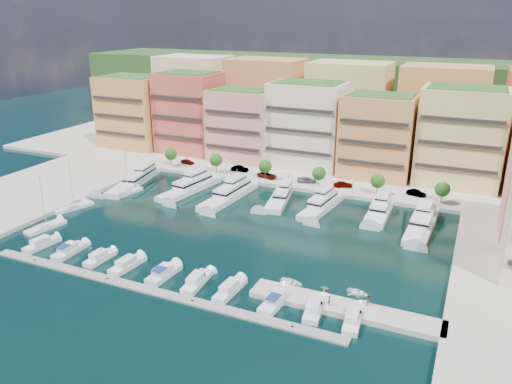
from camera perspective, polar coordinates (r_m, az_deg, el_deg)
ground at (r=112.60m, az=-1.97°, el=-4.36°), size 400.00×400.00×0.00m
north_quay at (r=167.14m, az=7.47°, el=3.60°), size 220.00×64.00×2.00m
west_quay at (r=144.21m, az=-26.20°, el=-0.96°), size 34.00×76.00×2.00m
hillside at (r=212.19m, az=11.34°, el=6.83°), size 240.00×40.00×58.00m
south_pontoon at (r=91.33m, az=-12.20°, el=-10.96°), size 72.00×2.20×0.35m
finger_pier at (r=85.22m, az=10.01°, el=-13.22°), size 32.00×5.00×2.00m
apartment_0 at (r=183.68m, az=-13.84°, el=8.92°), size 22.00×16.50×24.80m
apartment_1 at (r=172.66m, az=-7.60°, el=8.99°), size 20.00×16.50×26.80m
apartment_2 at (r=161.36m, az=-1.52°, el=7.69°), size 20.00×15.50×22.80m
apartment_3 at (r=155.12m, az=5.87°, el=7.67°), size 22.00×16.50×25.80m
apartment_4 at (r=148.10m, az=13.73°, el=6.23°), size 20.00×15.50×23.80m
apartment_5 at (r=147.50m, az=22.36°, el=5.86°), size 22.00×16.50×26.80m
backblock_0 at (r=196.54m, az=-6.99°, el=10.81°), size 26.00×18.00×30.00m
backblock_1 at (r=182.97m, az=1.22°, el=10.30°), size 26.00×18.00×30.00m
backblock_2 at (r=173.58m, az=10.49°, el=9.46°), size 26.00×18.00×30.00m
backblock_3 at (r=169.06m, az=20.47°, el=8.29°), size 26.00×18.00×30.00m
tree_0 at (r=157.55m, az=-9.72°, el=4.28°), size 3.80×3.80×5.65m
tree_1 at (r=149.43m, az=-4.59°, el=3.66°), size 3.80×3.80×5.65m
tree_2 at (r=142.66m, az=1.06°, el=2.93°), size 3.80×3.80×5.65m
tree_3 at (r=137.42m, az=7.21°, el=2.12°), size 3.80×3.80×5.65m
tree_4 at (r=133.90m, az=13.74°, el=1.22°), size 3.80×3.80×5.65m
tree_5 at (r=132.24m, az=20.53°, el=0.28°), size 3.80×3.80×5.65m
lamppost_0 at (r=153.80m, az=-8.93°, el=3.59°), size 0.30×0.30×4.20m
lamppost_1 at (r=145.02m, az=-2.93°, el=2.82°), size 0.30×0.30×4.20m
lamppost_2 at (r=138.05m, az=3.74°, el=1.92°), size 0.30×0.30×4.20m
lamppost_3 at (r=133.16m, az=10.99°, el=0.91°), size 0.30×0.30×4.20m
lamppost_4 at (r=130.59m, az=18.67°, el=-0.17°), size 0.30×0.30×4.20m
yacht_0 at (r=146.88m, az=-13.55°, el=1.43°), size 8.73×25.77×7.30m
yacht_1 at (r=138.05m, az=-7.40°, el=0.60°), size 8.14×23.21×7.30m
yacht_2 at (r=131.81m, az=-2.90°, el=-0.14°), size 6.54×24.19×7.30m
yacht_3 at (r=129.23m, az=2.79°, el=-0.55°), size 7.34×18.16×7.30m
yacht_4 at (r=125.05m, az=7.56°, el=-1.47°), size 6.61×19.80×7.30m
yacht_5 at (r=123.67m, az=13.91°, el=-2.09°), size 5.11×15.99×7.30m
yacht_6 at (r=119.68m, az=18.48°, el=-3.30°), size 5.60×22.70×7.30m
cruiser_0 at (r=113.78m, az=-23.29°, el=-5.51°), size 3.42×8.27×2.55m
cruiser_1 at (r=108.64m, az=-20.57°, el=-6.31°), size 3.05×7.92×2.66m
cruiser_2 at (r=103.64m, az=-17.43°, el=-7.23°), size 2.58×7.18×2.55m
cruiser_3 at (r=99.61m, az=-14.50°, el=-8.07°), size 3.40×8.38×2.55m
cruiser_4 at (r=95.01m, az=-10.51°, el=-9.16°), size 3.30×8.09×2.66m
cruiser_5 at (r=91.57m, az=-6.78°, el=-10.14°), size 3.16×8.47×2.55m
cruiser_6 at (r=88.68m, az=-2.99°, el=-11.08°), size 2.82×8.66×2.55m
cruiser_7 at (r=85.56m, az=2.28°, el=-12.31°), size 3.41×8.83×2.66m
cruiser_8 at (r=83.75m, az=6.62°, el=-13.23°), size 3.53×7.76×2.55m
cruiser_9 at (r=82.43m, az=11.01°, el=-14.09°), size 3.31×8.44×2.55m
sailboat_1 at (r=132.47m, az=-20.15°, el=-1.69°), size 5.97×10.19×13.20m
sailboat_2 at (r=139.04m, az=-14.49°, el=-0.09°), size 4.24×9.34×13.20m
sailboat_0 at (r=122.68m, az=-22.93°, el=-3.76°), size 4.32×9.65×13.20m
tender_3 at (r=87.55m, az=12.43°, el=-12.11°), size 1.80×1.62×0.83m
tender_1 at (r=90.08m, az=7.90°, el=-10.82°), size 1.86×1.69×0.85m
tender_0 at (r=91.08m, az=4.10°, el=-10.28°), size 4.85×3.80×0.91m
tender_2 at (r=89.70m, az=11.59°, el=-11.22°), size 4.39×3.47×0.82m
car_0 at (r=159.50m, az=-7.83°, el=3.46°), size 4.79×2.42×1.57m
car_1 at (r=150.50m, az=-1.85°, el=2.68°), size 5.35×2.18×1.72m
car_2 at (r=144.59m, az=1.28°, el=1.95°), size 6.34×3.94×1.64m
car_3 at (r=141.21m, az=5.80°, el=1.39°), size 5.75×4.18×1.55m
car_4 at (r=138.70m, az=9.92°, el=0.89°), size 5.44×3.90×1.72m
car_5 at (r=136.57m, az=17.84°, el=-0.11°), size 5.26×2.95×1.64m
person_0 at (r=83.92m, az=8.37°, el=-12.19°), size 0.67×0.74×1.71m
person_1 at (r=85.01m, az=12.63°, el=-11.95°), size 1.20×1.17×1.94m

